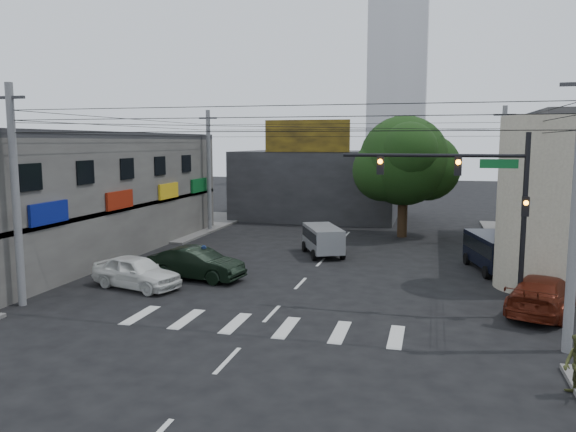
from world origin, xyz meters
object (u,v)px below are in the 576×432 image
at_px(utility_pole_near_right, 576,213).
at_px(traffic_gantry, 479,194).
at_px(dark_sedan, 197,264).
at_px(utility_pole_far_left, 209,171).
at_px(silver_minivan, 323,241).
at_px(street_tree, 404,161).
at_px(maroon_sedan, 543,294).
at_px(utility_pole_far_right, 502,175).
at_px(white_compact, 136,272).
at_px(traffic_officer, 204,262).
at_px(utility_pole_near_left, 16,197).
at_px(navy_van, 494,253).

bearing_deg(utility_pole_near_right, traffic_gantry, 127.42).
xyz_separation_m(traffic_gantry, dark_sedan, (-13.06, 2.54, -4.03)).
bearing_deg(utility_pole_far_left, traffic_gantry, -42.86).
distance_m(utility_pole_near_right, silver_minivan, 17.66).
relative_size(utility_pole_near_right, utility_pole_far_left, 1.00).
height_order(street_tree, maroon_sedan, street_tree).
bearing_deg(silver_minivan, dark_sedan, 122.00).
relative_size(utility_pole_near_right, utility_pole_far_right, 1.00).
xyz_separation_m(street_tree, white_compact, (-11.28, -17.74, -4.70)).
bearing_deg(utility_pole_far_right, utility_pole_far_left, 180.00).
height_order(silver_minivan, traffic_officer, silver_minivan).
bearing_deg(white_compact, dark_sedan, -26.50).
bearing_deg(street_tree, traffic_officer, -120.68).
relative_size(dark_sedan, traffic_officer, 3.01).
xyz_separation_m(utility_pole_far_right, white_compact, (-17.78, -16.74, -3.83)).
distance_m(silver_minivan, traffic_officer, 8.54).
distance_m(utility_pole_far_right, maroon_sedan, 16.54).
xyz_separation_m(street_tree, traffic_gantry, (3.82, -18.00, -0.64)).
distance_m(utility_pole_far_right, white_compact, 24.72).
bearing_deg(white_compact, street_tree, -17.01).
height_order(traffic_gantry, dark_sedan, traffic_gantry).
relative_size(traffic_gantry, maroon_sedan, 1.26).
xyz_separation_m(utility_pole_near_left, dark_sedan, (5.27, 6.04, -3.80)).
relative_size(utility_pole_far_right, navy_van, 1.80).
bearing_deg(traffic_gantry, navy_van, 79.70).
xyz_separation_m(white_compact, navy_van, (16.58, 7.87, 0.19)).
distance_m(street_tree, traffic_gantry, 18.42).
bearing_deg(utility_pole_far_left, maroon_sedan, -37.46).
relative_size(silver_minivan, navy_van, 0.87).
height_order(dark_sedan, maroon_sedan, dark_sedan).
bearing_deg(maroon_sedan, utility_pole_far_left, -17.44).
distance_m(utility_pole_far_left, utility_pole_far_right, 21.00).
bearing_deg(street_tree, utility_pole_near_right, -73.18).
xyz_separation_m(traffic_gantry, traffic_officer, (-12.80, 2.88, -3.99)).
xyz_separation_m(street_tree, utility_pole_near_right, (6.50, -21.50, -0.87)).
relative_size(utility_pole_far_left, utility_pole_far_right, 1.00).
distance_m(utility_pole_far_left, traffic_officer, 15.63).
height_order(utility_pole_near_right, dark_sedan, utility_pole_near_right).
bearing_deg(traffic_officer, traffic_gantry, -17.31).
bearing_deg(maroon_sedan, white_compact, 22.12).
height_order(silver_minivan, navy_van, navy_van).
bearing_deg(utility_pole_near_left, silver_minivan, 52.83).
bearing_deg(dark_sedan, white_compact, 146.67).
relative_size(utility_pole_far_left, white_compact, 1.90).
height_order(utility_pole_far_right, traffic_officer, utility_pole_far_right).
relative_size(white_compact, traffic_officer, 2.90).
distance_m(utility_pole_near_left, maroon_sedan, 21.80).
relative_size(utility_pole_far_left, silver_minivan, 2.08).
height_order(traffic_gantry, utility_pole_far_left, utility_pole_far_left).
bearing_deg(street_tree, utility_pole_far_left, -176.05).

